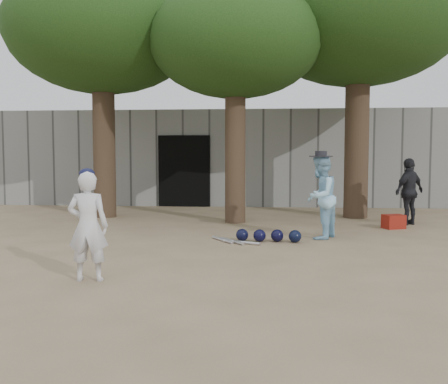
# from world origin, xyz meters

# --- Properties ---
(ground) EXTENTS (70.00, 70.00, 0.00)m
(ground) POSITION_xyz_m (0.00, 0.00, 0.00)
(ground) COLOR #937C5E
(ground) RESTS_ON ground
(boy_player) EXTENTS (0.53, 0.37, 1.38)m
(boy_player) POSITION_xyz_m (-0.90, -1.46, 0.69)
(boy_player) COLOR silver
(boy_player) RESTS_ON ground
(spectator_blue) EXTENTS (0.89, 0.96, 1.59)m
(spectator_blue) POSITION_xyz_m (2.34, 2.01, 0.80)
(spectator_blue) COLOR #9BD2F0
(spectator_blue) RESTS_ON ground
(spectator_dark) EXTENTS (0.93, 0.84, 1.52)m
(spectator_dark) POSITION_xyz_m (4.57, 4.14, 0.76)
(spectator_dark) COLOR black
(spectator_dark) RESTS_ON ground
(red_bag) EXTENTS (0.51, 0.45, 0.30)m
(red_bag) POSITION_xyz_m (4.07, 3.48, 0.15)
(red_bag) COLOR maroon
(red_bag) RESTS_ON ground
(back_building) EXTENTS (16.00, 5.24, 3.00)m
(back_building) POSITION_xyz_m (-0.00, 10.33, 1.50)
(back_building) COLOR gray
(back_building) RESTS_ON ground
(helmet_row) EXTENTS (1.19, 0.31, 0.23)m
(helmet_row) POSITION_xyz_m (1.37, 1.58, 0.12)
(helmet_row) COLOR black
(helmet_row) RESTS_ON ground
(bat_pile) EXTENTS (0.92, 0.74, 0.06)m
(bat_pile) POSITION_xyz_m (0.71, 1.45, 0.03)
(bat_pile) COLOR #BAB8BF
(bat_pile) RESTS_ON ground
(tree_row) EXTENTS (11.40, 5.80, 6.69)m
(tree_row) POSITION_xyz_m (0.74, 5.02, 4.69)
(tree_row) COLOR brown
(tree_row) RESTS_ON ground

